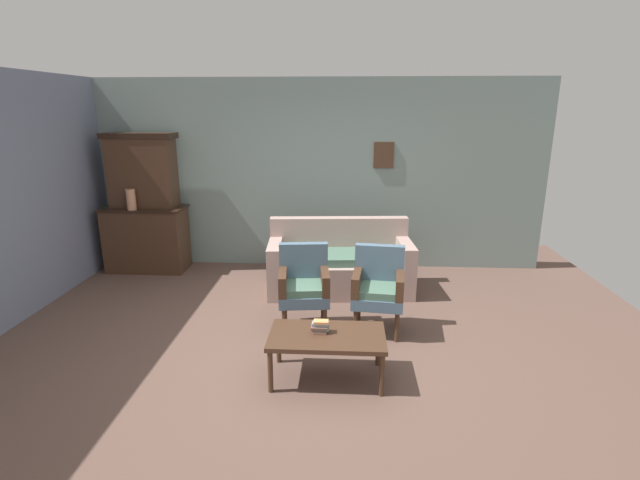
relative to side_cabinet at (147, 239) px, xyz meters
The scene contains 10 objects.
ground_plane 3.39m from the side_cabinet, 42.10° to the right, with size 7.68×7.68×0.00m, color brown.
wall_back_with_decor 2.67m from the side_cabinet, ahead, with size 6.40×0.09×2.70m.
side_cabinet is the anchor object (origin of this frame).
cabinet_upper_hutch 0.99m from the side_cabinet, 90.00° to the left, with size 0.99×0.38×1.03m.
vase_on_cabinet 0.64m from the side_cabinet, 115.58° to the right, with size 0.13×0.13×0.29m, color tan.
floral_couch 2.88m from the side_cabinet, 12.63° to the right, with size 1.87×0.94×0.90m.
armchair_near_couch_end 3.00m from the side_cabinet, 35.42° to the right, with size 0.57×0.54×0.90m.
armchair_near_cabinet 3.67m from the side_cabinet, 28.62° to the right, with size 0.57×0.54×0.90m.
coffee_table 3.86m from the side_cabinet, 44.89° to the right, with size 1.00×0.56×0.42m.
book_stack_on_table 3.79m from the side_cabinet, 45.16° to the right, with size 0.16×0.10×0.11m.
Camera 1 is at (0.39, -4.12, 2.30)m, focal length 26.31 mm.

